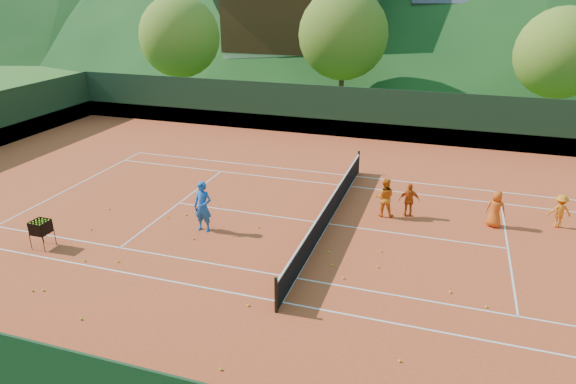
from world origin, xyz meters
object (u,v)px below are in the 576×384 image
(tennis_net, at_px, (328,212))
(ball_hopper, at_px, (41,228))
(coach, at_px, (203,207))
(student_a, at_px, (385,197))
(student_b, at_px, (409,200))
(student_c, at_px, (496,209))
(student_d, at_px, (560,211))
(chalet_left, at_px, (302,18))
(chalet_mid, at_px, (486,27))

(tennis_net, bearing_deg, ball_hopper, -151.32)
(coach, relative_size, student_a, 1.22)
(student_a, bearing_deg, student_b, -173.98)
(coach, relative_size, tennis_net, 0.16)
(coach, distance_m, tennis_net, 4.69)
(student_a, height_order, student_c, student_a)
(student_a, distance_m, student_b, 0.97)
(student_b, xyz_separation_m, student_d, (5.43, 0.78, -0.04))
(chalet_left, bearing_deg, student_a, -67.42)
(tennis_net, bearing_deg, student_c, 16.09)
(student_a, bearing_deg, tennis_net, 28.11)
(student_b, relative_size, chalet_mid, 0.11)
(student_a, bearing_deg, student_d, -179.36)
(student_a, xyz_separation_m, chalet_mid, (4.11, 32.59, 4.19))
(student_a, distance_m, ball_hopper, 12.52)
(student_c, height_order, ball_hopper, student_c)
(coach, bearing_deg, chalet_mid, 75.82)
(student_b, relative_size, student_c, 0.96)
(student_a, bearing_deg, chalet_mid, -105.67)
(student_b, distance_m, chalet_mid, 32.79)
(student_d, relative_size, chalet_left, 0.09)
(student_d, height_order, ball_hopper, student_d)
(student_d, distance_m, chalet_mid, 31.95)
(student_b, xyz_separation_m, chalet_left, (-12.82, 28.35, 4.94))
(coach, distance_m, student_d, 13.25)
(coach, distance_m, student_b, 7.94)
(student_a, relative_size, student_d, 1.21)
(ball_hopper, distance_m, chalet_mid, 41.87)
(chalet_mid, bearing_deg, student_a, -97.18)
(coach, bearing_deg, chalet_left, 101.93)
(student_d, distance_m, chalet_left, 33.44)
(student_d, bearing_deg, student_a, 0.69)
(student_b, distance_m, ball_hopper, 13.45)
(tennis_net, xyz_separation_m, ball_hopper, (-8.93, -4.89, 0.25))
(student_c, distance_m, chalet_left, 32.85)
(coach, height_order, student_c, coach)
(coach, bearing_deg, tennis_net, 26.54)
(ball_hopper, bearing_deg, student_b, 29.06)
(coach, distance_m, chalet_left, 32.81)
(student_a, relative_size, tennis_net, 0.13)
(student_c, xyz_separation_m, chalet_left, (-15.98, 28.28, 4.92))
(student_c, bearing_deg, student_a, 18.03)
(student_a, xyz_separation_m, student_b, (0.93, 0.24, -0.10))
(student_d, height_order, chalet_left, chalet_left)
(student_d, bearing_deg, chalet_mid, -94.34)
(student_b, relative_size, tennis_net, 0.11)
(student_b, bearing_deg, student_d, 178.24)
(coach, distance_m, chalet_mid, 37.61)
(student_d, height_order, chalet_mid, chalet_mid)
(student_b, height_order, chalet_left, chalet_left)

